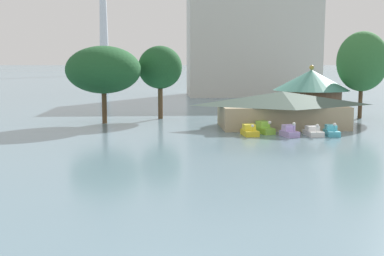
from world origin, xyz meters
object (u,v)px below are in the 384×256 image
object	(u,v)px
pedal_boat_yellow	(250,131)
pedal_boat_lavender	(289,132)
shoreline_tree_tall_left	(103,70)
pedal_boat_white	(313,132)
pedal_boat_cyan	(331,131)
background_building_block	(251,41)
shoreline_tree_mid	(160,68)
pedal_boat_lime	(264,128)
green_roof_pavilion	(311,91)
shoreline_tree_right	(362,62)
boathouse	(282,108)

from	to	relation	value
pedal_boat_yellow	pedal_boat_lavender	world-z (taller)	pedal_boat_lavender
shoreline_tree_tall_left	pedal_boat_white	bearing A→B (deg)	-26.51
pedal_boat_yellow	pedal_boat_cyan	xyz separation A→B (m)	(9.22, -0.61, -0.02)
pedal_boat_cyan	background_building_block	world-z (taller)	background_building_block
shoreline_tree_mid	shoreline_tree_tall_left	bearing A→B (deg)	-146.58
pedal_boat_lime	green_roof_pavilion	xyz separation A→B (m)	(10.59, 16.53, 3.35)
pedal_boat_yellow	pedal_boat_lime	distance (m)	2.43
green_roof_pavilion	shoreline_tree_tall_left	xyz separation A→B (m)	(-30.10, -6.29, 3.25)
shoreline_tree_right	pedal_boat_lavender	bearing A→B (deg)	-131.97
pedal_boat_lime	boathouse	distance (m)	6.29
pedal_boat_white	boathouse	bearing A→B (deg)	-168.63
pedal_boat_yellow	shoreline_tree_mid	distance (m)	20.66
pedal_boat_white	green_roof_pavilion	distance (m)	19.68
pedal_boat_white	pedal_boat_cyan	world-z (taller)	pedal_boat_cyan
shoreline_tree_mid	pedal_boat_yellow	bearing A→B (deg)	-58.79
pedal_boat_yellow	shoreline_tree_mid	size ratio (longest dim) A/B	0.28
pedal_boat_lavender	pedal_boat_lime	bearing A→B (deg)	-152.15
pedal_boat_yellow	pedal_boat_white	size ratio (longest dim) A/B	1.02
pedal_boat_yellow	pedal_boat_cyan	bearing A→B (deg)	81.45
boathouse	shoreline_tree_mid	distance (m)	19.08
pedal_boat_white	shoreline_tree_tall_left	xyz separation A→B (m)	(-24.69, 12.31, 6.73)
pedal_boat_yellow	boathouse	world-z (taller)	boathouse
pedal_boat_lime	green_roof_pavilion	size ratio (longest dim) A/B	0.28
pedal_boat_cyan	background_building_block	bearing A→B (deg)	-176.88
pedal_boat_yellow	shoreline_tree_tall_left	world-z (taller)	shoreline_tree_tall_left
shoreline_tree_tall_left	green_roof_pavilion	bearing A→B (deg)	11.80
pedal_boat_lavender	pedal_boat_cyan	xyz separation A→B (m)	(4.94, 0.40, -0.05)
shoreline_tree_tall_left	pedal_boat_lime	bearing A→B (deg)	-27.69
pedal_boat_white	shoreline_tree_right	xyz separation A→B (m)	(12.07, 16.16, 7.82)
shoreline_tree_right	pedal_boat_cyan	bearing A→B (deg)	-121.66
shoreline_tree_tall_left	shoreline_tree_right	world-z (taller)	shoreline_tree_right
shoreline_tree_tall_left	pedal_boat_cyan	bearing A→B (deg)	-24.70
shoreline_tree_right	boathouse	bearing A→B (deg)	-146.90
pedal_boat_lime	green_roof_pavilion	world-z (taller)	green_roof_pavilion
green_roof_pavilion	pedal_boat_white	bearing A→B (deg)	-106.21
pedal_boat_yellow	shoreline_tree_right	distance (m)	25.89
pedal_boat_cyan	shoreline_tree_mid	world-z (taller)	shoreline_tree_mid
pedal_boat_lime	background_building_block	world-z (taller)	background_building_block
pedal_boat_lavender	green_roof_pavilion	xyz separation A→B (m)	(8.24, 19.02, 3.39)
pedal_boat_yellow	shoreline_tree_right	world-z (taller)	shoreline_tree_right
shoreline_tree_tall_left	shoreline_tree_mid	world-z (taller)	shoreline_tree_mid
pedal_boat_cyan	green_roof_pavilion	world-z (taller)	green_roof_pavilion
pedal_boat_yellow	pedal_boat_lavender	xyz separation A→B (m)	(4.27, -1.02, 0.03)
boathouse	pedal_boat_yellow	bearing A→B (deg)	-129.06
pedal_boat_white	shoreline_tree_mid	distance (m)	25.34
pedal_boat_cyan	shoreline_tree_tall_left	bearing A→B (deg)	-109.29
pedal_boat_white	pedal_boat_yellow	bearing A→B (deg)	-98.13
pedal_boat_lime	pedal_boat_cyan	xyz separation A→B (m)	(7.28, -2.09, -0.09)
pedal_boat_lavender	pedal_boat_white	bearing A→B (deg)	82.92
pedal_boat_yellow	shoreline_tree_tall_left	bearing A→B (deg)	-128.41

